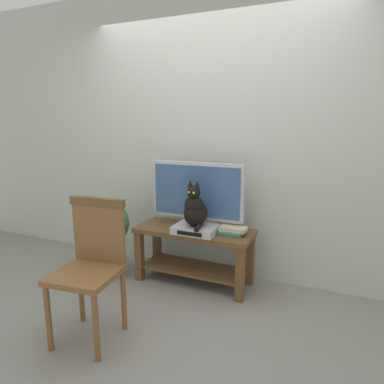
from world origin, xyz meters
name	(u,v)px	position (x,y,z in m)	size (l,w,h in m)	color
ground_plane	(176,307)	(0.00, 0.00, 0.00)	(12.00, 12.00, 0.00)	gray
back_wall	(214,134)	(0.00, 0.87, 1.40)	(7.00, 0.12, 2.80)	#B7BCB2
tv_stand	(194,246)	(-0.05, 0.48, 0.37)	(1.11, 0.45, 0.53)	brown
tv	(197,193)	(-0.05, 0.54, 0.86)	(0.91, 0.20, 0.62)	#B7B7BC
media_box	(195,229)	(0.01, 0.38, 0.57)	(0.39, 0.27, 0.07)	#BCBCC1
cat	(195,209)	(0.01, 0.37, 0.76)	(0.21, 0.29, 0.42)	black
wooden_chair	(92,258)	(-0.39, -0.55, 0.58)	(0.47, 0.47, 1.00)	brown
book_stack	(232,231)	(0.32, 0.48, 0.57)	(0.24, 0.19, 0.07)	#38664C
potted_plant	(106,229)	(-0.91, 0.27, 0.48)	(0.47, 0.47, 0.78)	#47474C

